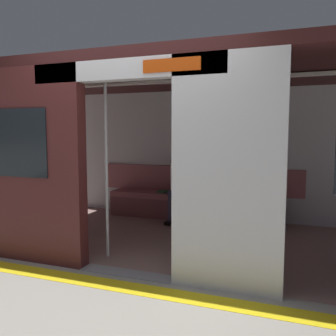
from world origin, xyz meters
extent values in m
plane|color=gray|center=(0.00, 0.00, 0.00)|extent=(60.00, 60.00, 0.00)
cube|color=yellow|center=(0.00, 0.30, 0.00)|extent=(8.00, 0.24, 0.01)
cube|color=silver|center=(-1.04, 0.02, 1.09)|extent=(1.04, 0.12, 2.19)
cube|color=black|center=(-1.04, 0.03, 1.36)|extent=(0.57, 0.02, 0.55)
cube|color=black|center=(1.46, 0.09, 1.36)|extent=(1.10, 0.02, 0.76)
cube|color=silver|center=(0.00, 0.00, 2.09)|extent=(2.07, 0.16, 0.20)
cube|color=#BF3F0C|center=(-0.52, 0.09, 2.09)|extent=(0.56, 0.02, 0.12)
cube|color=#351515|center=(0.00, -1.39, 2.25)|extent=(6.40, 2.94, 0.12)
cube|color=gray|center=(0.00, -1.39, 0.00)|extent=(6.08, 2.78, 0.01)
cube|color=silver|center=(0.00, -2.78, 1.09)|extent=(6.08, 0.10, 2.19)
cube|color=#935156|center=(0.00, -2.72, 0.66)|extent=(3.52, 0.06, 0.45)
cube|color=white|center=(0.00, -1.39, 2.16)|extent=(4.48, 0.16, 0.03)
cube|color=gray|center=(0.00, 0.00, 0.01)|extent=(1.04, 0.19, 0.01)
cube|color=#935156|center=(0.00, -2.50, 0.39)|extent=(2.97, 0.44, 0.09)
cube|color=brown|center=(0.00, -2.30, 0.17)|extent=(2.97, 0.04, 0.34)
cube|color=silver|center=(0.13, -2.48, 0.68)|extent=(0.40, 0.26, 0.50)
sphere|color=#8C664C|center=(0.13, -2.48, 1.03)|extent=(0.21, 0.21, 0.21)
sphere|color=black|center=(0.13, -2.49, 1.06)|extent=(0.19, 0.19, 0.19)
cylinder|color=silver|center=(-0.10, -2.42, 0.71)|extent=(0.08, 0.08, 0.44)
cylinder|color=silver|center=(0.37, -2.47, 0.71)|extent=(0.08, 0.08, 0.44)
cylinder|color=#38334C|center=(0.07, -2.27, 0.48)|extent=(0.18, 0.41, 0.14)
cylinder|color=#38334C|center=(0.24, -2.29, 0.48)|extent=(0.18, 0.41, 0.14)
cylinder|color=#38334C|center=(0.09, -2.07, 0.24)|extent=(0.10, 0.10, 0.39)
cylinder|color=#38334C|center=(0.27, -2.09, 0.24)|extent=(0.10, 0.10, 0.39)
cube|color=black|center=(0.09, -2.02, 0.03)|extent=(0.12, 0.23, 0.06)
cube|color=black|center=(0.27, -2.04, 0.03)|extent=(0.12, 0.23, 0.06)
cube|color=black|center=(-0.27, -2.49, 0.52)|extent=(0.26, 0.14, 0.17)
cube|color=black|center=(-0.27, -2.41, 0.51)|extent=(0.02, 0.01, 0.14)
cube|color=#33723F|center=(0.56, -2.53, 0.45)|extent=(0.18, 0.24, 0.03)
cylinder|color=silver|center=(0.46, -0.40, 1.08)|extent=(0.04, 0.04, 2.17)
cylinder|color=silver|center=(-0.46, -0.45, 1.08)|extent=(0.04, 0.04, 2.17)
camera|label=1|loc=(-1.64, 3.23, 1.47)|focal=38.16mm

